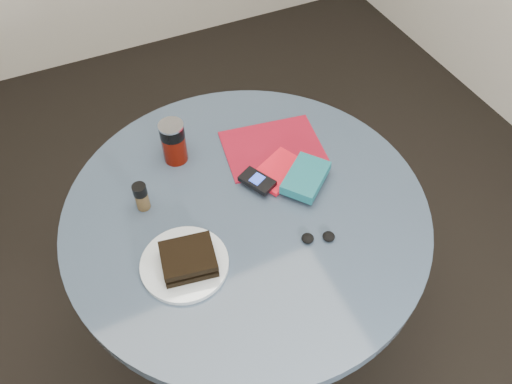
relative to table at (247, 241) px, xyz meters
name	(u,v)px	position (x,y,z in m)	size (l,w,h in m)	color
ground	(249,326)	(0.00, 0.00, -0.59)	(4.00, 4.00, 0.00)	black
table	(247,241)	(0.00, 0.00, 0.00)	(1.00, 1.00, 0.75)	black
plate	(185,264)	(-0.21, -0.10, 0.17)	(0.22, 0.22, 0.01)	silver
sandwich	(188,259)	(-0.20, -0.11, 0.20)	(0.15, 0.13, 0.05)	black
soda_can	(174,142)	(-0.11, 0.26, 0.23)	(0.09, 0.09, 0.13)	#590E04
pepper_grinder	(141,197)	(-0.25, 0.12, 0.21)	(0.05, 0.05, 0.09)	#503D22
magazine	(273,147)	(0.17, 0.17, 0.17)	(0.29, 0.22, 0.01)	maroon
red_book	(279,171)	(0.14, 0.07, 0.17)	(0.15, 0.10, 0.01)	red
novel	(306,177)	(0.18, 0.00, 0.20)	(0.15, 0.10, 0.03)	#155A65
mp3_player	(257,181)	(0.06, 0.05, 0.19)	(0.09, 0.11, 0.02)	black
headphones	(318,237)	(0.13, -0.18, 0.17)	(0.09, 0.06, 0.02)	black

